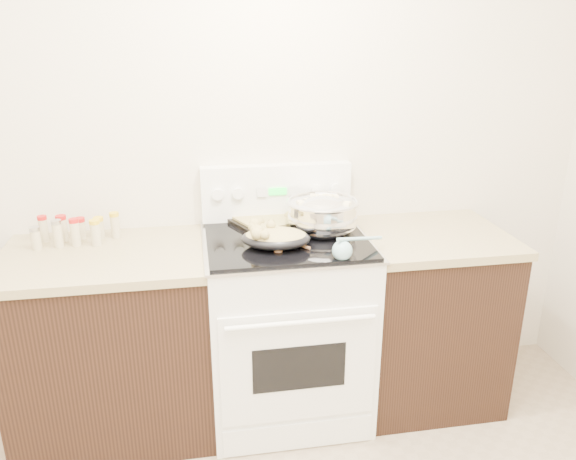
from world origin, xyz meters
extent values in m
cube|color=beige|center=(0.00, 1.77, 1.35)|extent=(4.00, 0.05, 2.70)
cube|color=black|center=(-0.48, 1.43, 0.44)|extent=(0.90, 0.64, 0.88)
cube|color=brown|center=(-0.48, 1.43, 0.90)|extent=(0.93, 0.67, 0.04)
cube|color=black|center=(1.08, 1.43, 0.44)|extent=(0.70, 0.64, 0.88)
cube|color=brown|center=(1.08, 1.43, 0.90)|extent=(0.73, 0.67, 0.04)
cube|color=white|center=(0.35, 1.42, 0.46)|extent=(0.76, 0.66, 0.92)
cube|color=white|center=(0.35, 1.08, 0.45)|extent=(0.70, 0.01, 0.55)
cube|color=black|center=(0.35, 1.08, 0.46)|extent=(0.42, 0.01, 0.22)
cylinder|color=white|center=(0.35, 1.04, 0.70)|extent=(0.65, 0.02, 0.02)
cube|color=white|center=(0.35, 1.09, 0.08)|extent=(0.70, 0.01, 0.14)
cube|color=silver|center=(0.35, 1.42, 0.93)|extent=(0.78, 0.68, 0.01)
cube|color=black|center=(0.35, 1.42, 0.94)|extent=(0.74, 0.64, 0.01)
cube|color=white|center=(0.35, 1.72, 1.08)|extent=(0.76, 0.07, 0.28)
cylinder|color=white|center=(0.05, 1.67, 1.10)|extent=(0.06, 0.02, 0.06)
cylinder|color=white|center=(0.15, 1.67, 1.10)|extent=(0.06, 0.02, 0.06)
cylinder|color=white|center=(0.55, 1.67, 1.10)|extent=(0.06, 0.02, 0.06)
cylinder|color=white|center=(0.65, 1.67, 1.10)|extent=(0.06, 0.02, 0.06)
cube|color=#19E533|center=(0.35, 1.67, 1.10)|extent=(0.09, 0.00, 0.04)
cube|color=silver|center=(0.27, 1.67, 1.10)|extent=(0.05, 0.00, 0.05)
cube|color=silver|center=(0.43, 1.67, 1.10)|extent=(0.05, 0.00, 0.05)
ellipsoid|color=silver|center=(0.54, 1.48, 1.01)|extent=(0.44, 0.44, 0.20)
cylinder|color=silver|center=(0.54, 1.48, 0.95)|extent=(0.19, 0.19, 0.01)
torus|color=silver|center=(0.54, 1.48, 1.09)|extent=(0.35, 0.35, 0.02)
cylinder|color=silver|center=(0.54, 1.48, 1.03)|extent=(0.32, 0.32, 0.11)
cylinder|color=brown|center=(0.54, 1.48, 1.08)|extent=(0.30, 0.30, 0.00)
cube|color=#FFF2BC|center=(0.43, 1.49, 1.09)|extent=(0.04, 0.04, 0.03)
cube|color=#FFF2BC|center=(0.51, 1.58, 1.09)|extent=(0.04, 0.04, 0.03)
cube|color=#FFF2BC|center=(0.49, 1.41, 1.09)|extent=(0.04, 0.04, 0.02)
cube|color=#FFF2BC|center=(0.53, 1.59, 1.09)|extent=(0.03, 0.03, 0.02)
cube|color=#FFF2BC|center=(0.62, 1.56, 1.09)|extent=(0.03, 0.03, 0.02)
cube|color=#FFF2BC|center=(0.60, 1.58, 1.09)|extent=(0.03, 0.03, 0.02)
cube|color=#FFF2BC|center=(0.56, 1.57, 1.09)|extent=(0.03, 0.03, 0.02)
cube|color=#FFF2BC|center=(0.58, 1.59, 1.09)|extent=(0.03, 0.03, 0.02)
cube|color=#FFF2BC|center=(0.47, 1.52, 1.09)|extent=(0.04, 0.04, 0.03)
cube|color=#FFF2BC|center=(0.64, 1.43, 1.09)|extent=(0.04, 0.04, 0.03)
cube|color=#FFF2BC|center=(0.50, 1.46, 1.09)|extent=(0.04, 0.04, 0.03)
ellipsoid|color=black|center=(0.28, 1.31, 0.98)|extent=(0.35, 0.27, 0.08)
ellipsoid|color=tan|center=(0.28, 1.31, 1.00)|extent=(0.31, 0.24, 0.06)
sphere|color=tan|center=(0.20, 1.34, 1.03)|extent=(0.04, 0.04, 0.04)
sphere|color=tan|center=(0.27, 1.36, 1.03)|extent=(0.04, 0.04, 0.04)
sphere|color=tan|center=(0.19, 1.37, 1.03)|extent=(0.04, 0.04, 0.04)
sphere|color=tan|center=(0.19, 1.32, 1.03)|extent=(0.04, 0.04, 0.04)
sphere|color=tan|center=(0.20, 1.38, 1.03)|extent=(0.05, 0.05, 0.05)
sphere|color=tan|center=(0.23, 1.25, 1.03)|extent=(0.04, 0.04, 0.04)
sphere|color=tan|center=(0.20, 1.26, 1.03)|extent=(0.05, 0.05, 0.05)
sphere|color=tan|center=(0.21, 1.30, 1.03)|extent=(0.04, 0.04, 0.04)
cube|color=black|center=(0.35, 1.66, 0.95)|extent=(0.53, 0.47, 0.02)
cube|color=tan|center=(0.35, 1.66, 0.97)|extent=(0.48, 0.41, 0.02)
sphere|color=tan|center=(0.23, 1.71, 0.98)|extent=(0.04, 0.04, 0.04)
sphere|color=tan|center=(0.24, 1.75, 0.98)|extent=(0.04, 0.04, 0.04)
sphere|color=tan|center=(0.30, 1.57, 0.98)|extent=(0.03, 0.03, 0.03)
sphere|color=tan|center=(0.32, 1.75, 0.98)|extent=(0.04, 0.04, 0.04)
sphere|color=tan|center=(0.23, 1.72, 0.98)|extent=(0.04, 0.04, 0.04)
sphere|color=tan|center=(0.25, 1.57, 0.98)|extent=(0.04, 0.04, 0.04)
sphere|color=tan|center=(0.23, 1.56, 0.98)|extent=(0.04, 0.04, 0.04)
sphere|color=tan|center=(0.40, 1.64, 0.98)|extent=(0.04, 0.04, 0.04)
sphere|color=tan|center=(0.25, 1.59, 0.98)|extent=(0.03, 0.03, 0.03)
sphere|color=tan|center=(0.46, 1.73, 0.98)|extent=(0.04, 0.04, 0.04)
cylinder|color=#9B6946|center=(0.35, 1.34, 0.95)|extent=(0.16, 0.19, 0.01)
sphere|color=#9B6946|center=(0.29, 1.26, 0.96)|extent=(0.04, 0.04, 0.04)
sphere|color=#7BA9B7|center=(0.54, 1.14, 0.98)|extent=(0.09, 0.09, 0.09)
cylinder|color=#7BA9B7|center=(0.64, 1.20, 1.00)|extent=(0.25, 0.16, 0.07)
cylinder|color=#BFB28C|center=(-0.77, 1.63, 0.97)|extent=(0.04, 0.04, 0.11)
cylinder|color=#B21414|center=(-0.77, 1.63, 1.04)|extent=(0.04, 0.04, 0.02)
cylinder|color=#BFB28C|center=(-0.69, 1.63, 0.97)|extent=(0.05, 0.05, 0.11)
cylinder|color=#B21414|center=(-0.69, 1.63, 1.04)|extent=(0.05, 0.05, 0.02)
cylinder|color=#BFB28C|center=(-0.61, 1.64, 0.96)|extent=(0.05, 0.05, 0.09)
cylinder|color=#B21414|center=(-0.61, 1.64, 1.02)|extent=(0.05, 0.05, 0.02)
cylinder|color=#BFB28C|center=(-0.52, 1.63, 0.96)|extent=(0.05, 0.05, 0.09)
cylinder|color=gold|center=(-0.52, 1.63, 1.02)|extent=(0.05, 0.05, 0.02)
cylinder|color=#BFB28C|center=(-0.44, 1.63, 0.97)|extent=(0.04, 0.04, 0.11)
cylinder|color=gold|center=(-0.44, 1.63, 1.04)|extent=(0.04, 0.04, 0.02)
cylinder|color=#BFB28C|center=(-0.78, 1.53, 0.96)|extent=(0.04, 0.04, 0.09)
cylinder|color=#B2B2B7|center=(-0.78, 1.53, 1.02)|extent=(0.05, 0.05, 0.02)
cylinder|color=#BFB28C|center=(-0.69, 1.54, 0.98)|extent=(0.04, 0.04, 0.11)
cylinder|color=#B2B2B7|center=(-0.69, 1.54, 1.04)|extent=(0.04, 0.04, 0.02)
cylinder|color=#BFB28C|center=(-0.61, 1.54, 0.98)|extent=(0.04, 0.04, 0.11)
cylinder|color=#B21414|center=(-0.61, 1.54, 1.04)|extent=(0.04, 0.04, 0.02)
cylinder|color=#BFB28C|center=(-0.52, 1.54, 0.97)|extent=(0.05, 0.05, 0.10)
cylinder|color=gold|center=(-0.52, 1.54, 1.03)|extent=(0.05, 0.05, 0.02)
camera|label=1|loc=(-0.06, -1.00, 1.87)|focal=35.00mm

